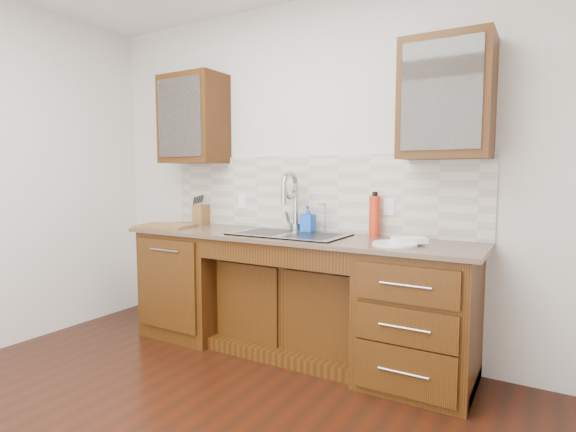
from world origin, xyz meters
The scene contains 23 objects.
wall_back centered at (0.00, 1.80, 1.35)m, with size 4.00×0.10×2.70m, color silver.
base_cabinet_left centered at (-0.95, 1.44, 0.44)m, with size 0.70×0.62×0.88m, color #593014.
base_cabinet_center centered at (0.00, 1.53, 0.35)m, with size 1.20×0.44×0.70m, color #593014.
base_cabinet_right centered at (0.95, 1.44, 0.44)m, with size 0.70×0.62×0.88m, color #593014.
countertop centered at (0.00, 1.43, 0.90)m, with size 2.70×0.65×0.03m, color #84705B.
backsplash centered at (0.00, 1.74, 1.21)m, with size 2.70×0.02×0.59m, color beige.
sink centered at (0.00, 1.41, 0.83)m, with size 0.84×0.46×0.19m, color #9E9EA5.
faucet centered at (-0.07, 1.64, 1.11)m, with size 0.04×0.04×0.40m, color #999993.
filter_tap centered at (0.18, 1.65, 1.03)m, with size 0.02×0.02×0.24m, color #999993.
upper_cabinet_left centered at (-1.05, 1.58, 1.83)m, with size 0.55×0.34×0.75m, color #593014.
upper_cabinet_right centered at (1.05, 1.58, 1.83)m, with size 0.55×0.34×0.75m, color #593014.
outlet_left centered at (-0.65, 1.73, 1.12)m, with size 0.08×0.01×0.12m, color white.
outlet_right centered at (0.65, 1.73, 1.12)m, with size 0.08×0.01×0.12m, color white.
soap_bottle centered at (0.05, 1.61, 1.01)m, with size 0.09×0.09×0.20m, color blue.
water_bottle centered at (0.57, 1.65, 1.05)m, with size 0.08×0.08×0.29m, color red.
plate centered at (0.81, 1.34, 0.92)m, with size 0.28×0.28×0.02m, color white.
dish_towel centered at (0.89, 1.40, 0.94)m, with size 0.20×0.15×0.03m, color white.
knife_block centered at (-1.05, 1.65, 1.00)m, with size 0.09×0.15×0.17m, color brown.
cutting_board centered at (-1.15, 1.32, 0.92)m, with size 0.44×0.31×0.02m, color #8E6244.
cup_left_a centered at (-1.13, 1.58, 1.78)m, with size 0.13×0.13×0.10m, color white.
cup_left_b centered at (-0.95, 1.58, 1.77)m, with size 0.11×0.11×0.10m, color white.
cup_right_a centered at (1.00, 1.58, 1.77)m, with size 0.11×0.11×0.09m, color silver.
cup_right_b centered at (1.18, 1.58, 1.77)m, with size 0.10×0.10×0.09m, color white.
Camera 1 is at (1.64, -1.41, 1.35)m, focal length 28.00 mm.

